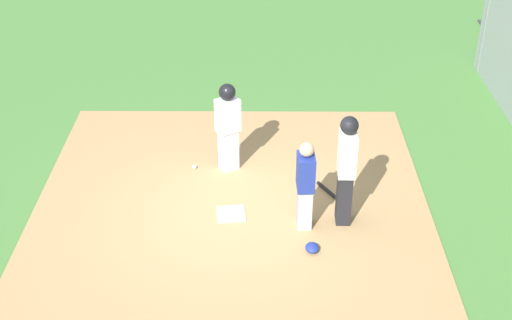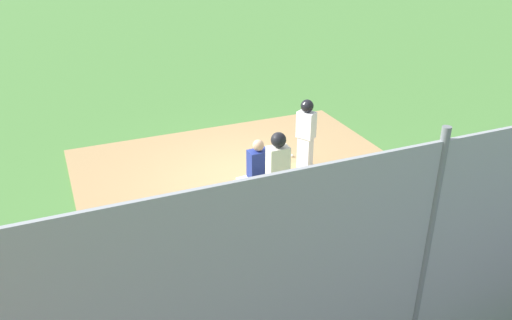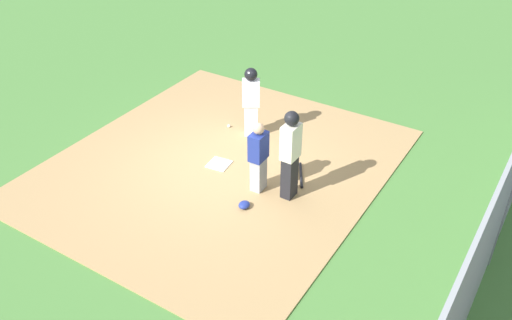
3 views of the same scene
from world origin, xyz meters
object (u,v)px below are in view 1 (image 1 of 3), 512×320
Objects in this scene: baseball_bat at (332,194)px; baseball at (194,167)px; catcher at (305,185)px; runner at (228,122)px; home_plate at (231,214)px; umpire at (346,168)px; catcher_mask at (312,248)px.

baseball_bat is 11.31× the size of baseball.
catcher is at bearing 117.09° from baseball_bat.
baseball_bat is (-0.86, -1.75, -0.90)m from runner.
home_plate is at bearing -153.13° from baseball.
umpire is (-0.15, -1.76, 0.97)m from home_plate.
umpire is at bearing -121.95° from baseball.
catcher is (-0.27, -1.14, 0.74)m from home_plate.
runner reaches higher than catcher.
catcher is 19.88× the size of baseball.
catcher_mask reaches higher than home_plate.
baseball is at bearing 26.87° from home_plate.
catcher_mask is (-0.93, -1.24, 0.05)m from home_plate.
home_plate is at bearing 77.46° from baseball_bat.
catcher reaches higher than baseball.
home_plate is 5.95× the size of baseball.
baseball_bat is 1.52m from catcher_mask.
umpire is at bearing -34.13° from catcher_mask.
baseball_bat is at bearing -124.44° from catcher.
umpire is at bearing -94.99° from home_plate.
home_plate is 1.54m from catcher_mask.
runner is 2.15m from baseball_bat.
baseball is at bearing -119.84° from runner.
catcher_mask is 3.24× the size of baseball.
home_plate is 1.67m from runner.
catcher is 1.20m from baseball_bat.
home_plate is 1.83× the size of catcher_mask.
catcher_mask is 3.01m from baseball.
baseball is (-0.02, 0.61, -0.89)m from runner.
catcher is at bearing -103.51° from home_plate.
umpire is 1.13× the size of runner.
umpire is 1.31m from catcher_mask.
baseball is at bearing 40.01° from catcher_mask.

